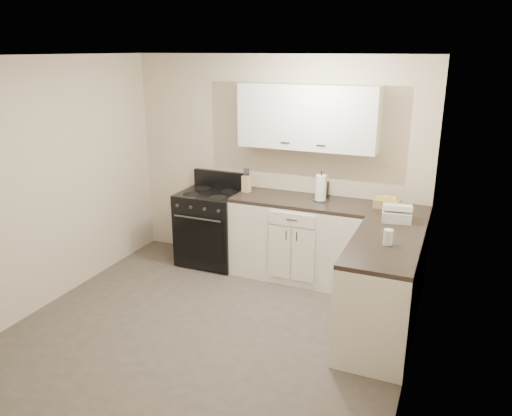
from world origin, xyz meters
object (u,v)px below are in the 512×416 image
at_px(stove, 211,227).
at_px(paper_towel, 321,188).
at_px(knife_block, 246,184).
at_px(wicker_basket, 387,203).
at_px(countertop_grill, 397,215).

bearing_deg(stove, paper_towel, 2.85).
height_order(knife_block, paper_towel, paper_towel).
distance_m(knife_block, paper_towel, 0.91).
height_order(stove, wicker_basket, wicker_basket).
bearing_deg(wicker_basket, paper_towel, -177.51).
bearing_deg(paper_towel, knife_block, 179.18).
bearing_deg(countertop_grill, stove, 165.05).
height_order(stove, countertop_grill, countertop_grill).
bearing_deg(wicker_basket, stove, -177.27).
bearing_deg(paper_towel, wicker_basket, 2.49).
xyz_separation_m(stove, wicker_basket, (2.07, 0.10, 0.52)).
bearing_deg(wicker_basket, knife_block, -179.36).
height_order(stove, paper_towel, paper_towel).
bearing_deg(countertop_grill, wicker_basket, 103.78).
bearing_deg(stove, knife_block, 10.27).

